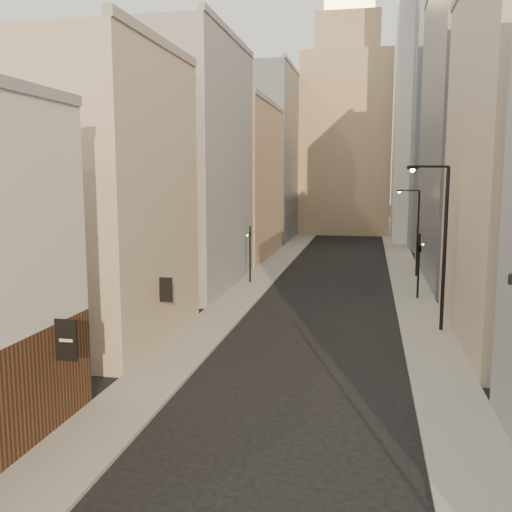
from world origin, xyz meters
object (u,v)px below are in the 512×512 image
at_px(streetlamp_mid, 441,239).
at_px(traffic_light_right, 419,251).
at_px(streetlamp_far, 416,228).
at_px(white_tower, 425,105).
at_px(traffic_light_left, 250,242).
at_px(clock_tower, 347,123).

height_order(streetlamp_mid, traffic_light_right, streetlamp_mid).
bearing_deg(streetlamp_far, white_tower, 93.89).
bearing_deg(streetlamp_mid, white_tower, 66.57).
bearing_deg(traffic_light_right, white_tower, -114.57).
distance_m(streetlamp_far, traffic_light_left, 15.38).
distance_m(clock_tower, traffic_light_left, 50.60).
relative_size(streetlamp_far, traffic_light_left, 1.60).
bearing_deg(clock_tower, streetlamp_far, -79.08).
height_order(streetlamp_far, traffic_light_right, streetlamp_far).
distance_m(white_tower, streetlamp_far, 31.64).
xyz_separation_m(clock_tower, traffic_light_right, (7.71, -52.00, -13.90)).
height_order(streetlamp_mid, streetlamp_far, streetlamp_mid).
height_order(streetlamp_far, traffic_light_left, streetlamp_far).
bearing_deg(streetlamp_mid, traffic_light_left, 117.80).
relative_size(streetlamp_mid, traffic_light_left, 1.97).
relative_size(white_tower, streetlamp_mid, 4.21).
bearing_deg(streetlamp_mid, traffic_light_right, 72.76).
bearing_deg(traffic_light_left, streetlamp_mid, 137.99).
bearing_deg(clock_tower, streetlamp_mid, -82.41).
bearing_deg(streetlamp_mid, clock_tower, 77.65).
height_order(traffic_light_left, traffic_light_right, same).
bearing_deg(traffic_light_left, clock_tower, -96.80).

